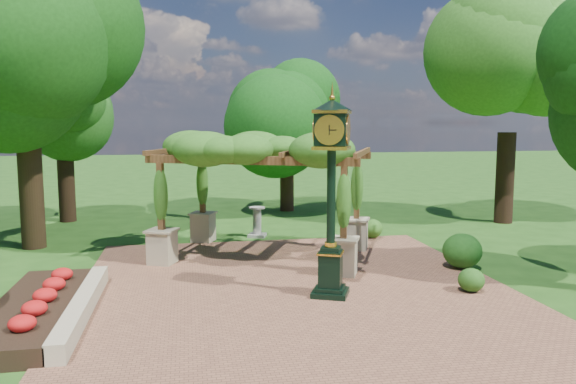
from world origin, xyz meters
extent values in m
plane|color=#1E4714|center=(0.00, 0.00, 0.00)|extent=(120.00, 120.00, 0.00)
cube|color=brown|center=(0.00, 1.00, 0.02)|extent=(10.00, 12.00, 0.04)
cube|color=#C6B793|center=(-4.60, 0.50, 0.20)|extent=(0.35, 5.00, 0.40)
cube|color=red|center=(-5.50, 0.50, 0.18)|extent=(1.50, 5.00, 0.36)
cube|color=black|center=(0.67, 0.85, 0.10)|extent=(1.03, 1.03, 0.12)
cube|color=black|center=(0.67, 0.85, 0.63)|extent=(0.64, 0.64, 0.88)
cube|color=gold|center=(0.67, 0.85, 1.02)|extent=(0.72, 0.72, 0.04)
cylinder|color=black|center=(0.67, 0.85, 2.28)|extent=(0.26, 0.26, 2.24)
cube|color=black|center=(0.67, 0.85, 3.75)|extent=(0.90, 0.90, 0.68)
cylinder|color=beige|center=(0.53, 0.53, 3.75)|extent=(0.55, 0.26, 0.59)
cone|color=black|center=(0.67, 0.85, 4.29)|extent=(1.16, 1.16, 0.24)
sphere|color=gold|center=(0.67, 0.85, 4.43)|extent=(0.14, 0.14, 0.14)
cube|color=tan|center=(-3.17, 4.48, 0.49)|extent=(0.86, 0.86, 0.90)
cube|color=brown|center=(-3.17, 4.48, 1.92)|extent=(0.21, 0.21, 1.86)
cube|color=tan|center=(1.43, 2.48, 0.49)|extent=(0.86, 0.86, 0.90)
cube|color=brown|center=(1.43, 2.48, 1.92)|extent=(0.21, 0.21, 1.86)
cube|color=tan|center=(-1.97, 7.24, 0.49)|extent=(0.86, 0.86, 0.90)
cube|color=brown|center=(-1.97, 7.24, 1.92)|extent=(0.21, 0.21, 1.86)
cube|color=tan|center=(2.63, 5.24, 0.49)|extent=(0.86, 0.86, 0.90)
cube|color=brown|center=(2.63, 5.24, 1.92)|extent=(0.21, 0.21, 1.86)
cube|color=brown|center=(-0.87, 3.48, 2.93)|extent=(5.39, 2.45, 0.22)
cube|color=brown|center=(0.33, 6.24, 2.93)|extent=(5.39, 2.45, 0.22)
ellipsoid|color=#2C5E1B|center=(-0.27, 4.86, 3.20)|extent=(6.78, 5.64, 1.00)
cube|color=gray|center=(-0.11, 7.82, 0.05)|extent=(0.73, 0.73, 0.10)
cylinder|color=gray|center=(-0.11, 7.82, 0.52)|extent=(0.37, 0.37, 0.94)
cylinder|color=gray|center=(-0.11, 7.82, 1.01)|extent=(0.69, 0.69, 0.05)
ellipsoid|color=#225017|center=(3.93, 0.54, 0.31)|extent=(0.64, 0.64, 0.54)
ellipsoid|color=#1B4C15|center=(4.74, 2.55, 0.51)|extent=(1.27, 1.27, 0.93)
ellipsoid|color=#2C5D1B|center=(3.67, 6.78, 0.36)|extent=(0.93, 0.93, 0.63)
cylinder|color=#302113|center=(-7.23, 7.41, 1.82)|extent=(0.72, 0.72, 3.64)
ellipsoid|color=#154310|center=(-7.23, 7.41, 6.51)|extent=(4.83, 4.83, 5.74)
cylinder|color=black|center=(-7.15, 12.22, 1.42)|extent=(0.64, 0.64, 2.84)
ellipsoid|color=#1F4F16|center=(-7.15, 12.22, 5.08)|extent=(3.46, 3.46, 4.48)
cylinder|color=#342114|center=(1.93, 13.35, 1.24)|extent=(0.61, 0.61, 2.48)
ellipsoid|color=#103F0F|center=(1.93, 13.35, 4.44)|extent=(3.91, 3.91, 3.92)
cylinder|color=black|center=(9.76, 8.85, 1.77)|extent=(0.70, 0.70, 3.54)
ellipsoid|color=#2E631C|center=(9.76, 8.85, 6.33)|extent=(4.66, 4.66, 5.58)
camera|label=1|loc=(-2.46, -11.05, 3.90)|focal=35.00mm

